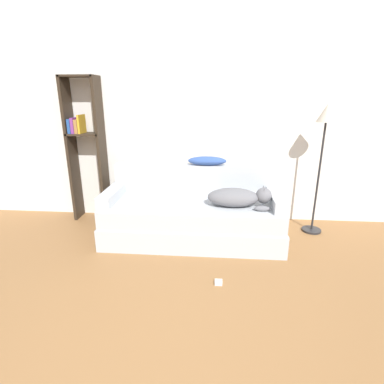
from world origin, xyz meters
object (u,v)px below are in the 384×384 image
at_px(couch, 193,221).
at_px(laptop, 182,204).
at_px(throw_pillow, 207,161).
at_px(bookshelf, 85,143).
at_px(floor_lamp, 325,132).
at_px(power_adapter, 218,282).
at_px(dog, 238,197).

height_order(couch, laptop, laptop).
bearing_deg(throw_pillow, couch, -113.35).
bearing_deg(bookshelf, floor_lamp, -4.07).
height_order(couch, power_adapter, couch).
bearing_deg(power_adapter, throw_pillow, 97.37).
distance_m(throw_pillow, power_adapter, 1.49).
distance_m(throw_pillow, bookshelf, 1.59).
bearing_deg(bookshelf, dog, -17.86).
bearing_deg(dog, laptop, -179.07).
xyz_separation_m(couch, dog, (0.50, -0.10, 0.33)).
height_order(couch, bookshelf, bookshelf).
bearing_deg(bookshelf, throw_pillow, -6.81).
xyz_separation_m(dog, power_adapter, (-0.20, -0.78, -0.54)).
xyz_separation_m(dog, laptop, (-0.61, -0.01, -0.10)).
bearing_deg(floor_lamp, power_adapter, -133.93).
relative_size(couch, laptop, 5.92).
bearing_deg(power_adapter, dog, 75.83).
distance_m(bookshelf, floor_lamp, 2.89).
bearing_deg(couch, floor_lamp, 12.41).
relative_size(laptop, bookshelf, 0.18).
bearing_deg(power_adapter, bookshelf, 140.96).
xyz_separation_m(laptop, power_adapter, (0.41, -0.77, -0.45)).
bearing_deg(laptop, dog, 0.77).
height_order(bookshelf, floor_lamp, bookshelf).
distance_m(dog, bookshelf, 2.07).
relative_size(floor_lamp, power_adapter, 22.60).
relative_size(throw_pillow, bookshelf, 0.25).
relative_size(dog, power_adapter, 10.16).
bearing_deg(dog, couch, 169.20).
relative_size(laptop, floor_lamp, 0.22).
distance_m(laptop, bookshelf, 1.56).
bearing_deg(couch, bookshelf, 159.78).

